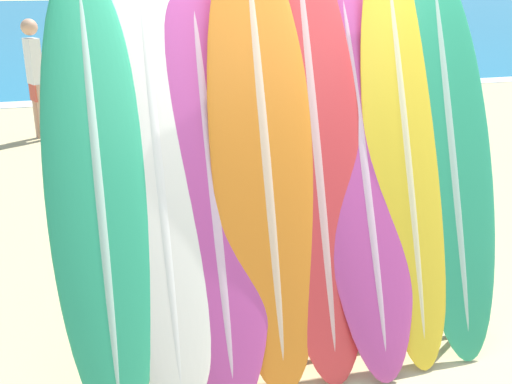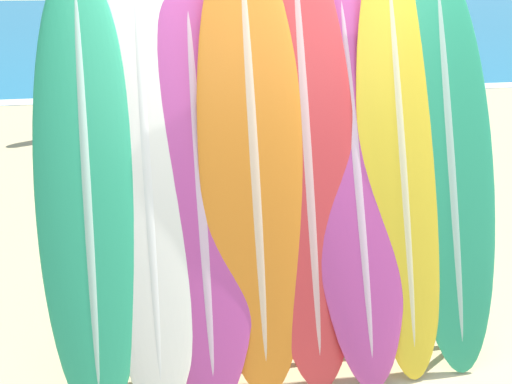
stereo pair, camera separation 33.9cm
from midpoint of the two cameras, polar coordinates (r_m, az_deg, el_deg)
ocean_water at (r=40.96m, az=-10.00°, el=16.31°), size 120.00×60.00×0.01m
surfboard_rack at (r=3.49m, az=5.36°, el=-10.16°), size 2.37×0.04×0.79m
surfboard_slot_0 at (r=3.19m, az=-12.88°, el=0.56°), size 0.53×1.05×2.29m
surfboard_slot_1 at (r=3.21m, az=-7.38°, el=1.88°), size 0.55×1.10×2.39m
surfboard_slot_2 at (r=3.22m, az=-2.37°, el=0.06°), size 0.59×0.96×2.17m
surfboard_slot_3 at (r=3.25m, az=2.73°, el=2.87°), size 0.60×0.90×2.45m
surfboard_slot_4 at (r=3.35m, az=7.72°, el=3.45°), size 0.58×0.95×2.48m
surfboard_slot_5 at (r=3.46m, az=12.23°, el=1.41°), size 0.56×1.02×2.22m
surfboard_slot_6 at (r=3.55m, az=16.26°, el=2.83°), size 0.50×0.95×2.37m
surfboard_slot_7 at (r=3.70m, az=20.42°, el=2.57°), size 0.57×0.91×2.31m
person_near_water at (r=9.55m, az=-5.82°, el=11.80°), size 0.22×0.27×1.61m
person_mid_beach at (r=9.03m, az=-16.24°, el=10.87°), size 0.24×0.28×1.66m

